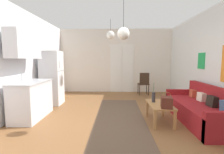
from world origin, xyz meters
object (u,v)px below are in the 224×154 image
(pendant_lamp_far, at_px, (110,35))
(handbag, at_px, (167,102))
(accent_chair, at_px, (144,83))
(coffee_table, at_px, (160,106))
(pendant_lamp_near, at_px, (123,34))
(bamboo_vase, at_px, (154,97))
(refrigerator, at_px, (52,78))
(couch, at_px, (202,110))

(pendant_lamp_far, bearing_deg, handbag, -60.30)
(accent_chair, bearing_deg, handbag, 85.75)
(coffee_table, height_order, handbag, handbag)
(handbag, relative_size, pendant_lamp_near, 0.36)
(accent_chair, bearing_deg, pendant_lamp_near, 69.98)
(pendant_lamp_near, distance_m, pendant_lamp_far, 2.12)
(accent_chair, bearing_deg, bamboo_vase, 82.15)
(coffee_table, bearing_deg, accent_chair, 87.58)
(refrigerator, bearing_deg, handbag, -29.89)
(couch, distance_m, pendant_lamp_near, 2.50)
(bamboo_vase, bearing_deg, pendant_lamp_far, 121.93)
(couch, height_order, pendant_lamp_far, pendant_lamp_far)
(accent_chair, distance_m, pendant_lamp_near, 3.61)
(bamboo_vase, xyz_separation_m, refrigerator, (-2.91, 1.32, 0.30))
(bamboo_vase, relative_size, accent_chair, 0.50)
(refrigerator, relative_size, accent_chair, 1.88)
(pendant_lamp_near, relative_size, pendant_lamp_far, 1.41)
(refrigerator, bearing_deg, couch, -19.06)
(coffee_table, height_order, refrigerator, refrigerator)
(couch, distance_m, refrigerator, 4.27)
(bamboo_vase, bearing_deg, pendant_lamp_near, -153.43)
(handbag, bearing_deg, bamboo_vase, 110.27)
(coffee_table, xyz_separation_m, handbag, (0.05, -0.31, 0.18))
(pendant_lamp_near, bearing_deg, pendant_lamp_far, 99.21)
(coffee_table, xyz_separation_m, refrigerator, (-3.02, 1.46, 0.48))
(couch, xyz_separation_m, accent_chair, (-0.86, 2.86, 0.23))
(coffee_table, relative_size, pendant_lamp_far, 1.40)
(coffee_table, relative_size, accent_chair, 1.00)
(bamboo_vase, relative_size, refrigerator, 0.27)
(handbag, distance_m, pendant_lamp_far, 3.00)
(pendant_lamp_near, bearing_deg, couch, 9.31)
(handbag, height_order, pendant_lamp_near, pendant_lamp_near)
(couch, height_order, pendant_lamp_near, pendant_lamp_near)
(couch, relative_size, coffee_table, 2.40)
(bamboo_vase, xyz_separation_m, accent_chair, (0.24, 2.79, -0.05))
(coffee_table, height_order, bamboo_vase, bamboo_vase)
(couch, xyz_separation_m, refrigerator, (-4.00, 1.38, 0.58))
(accent_chair, height_order, pendant_lamp_near, pendant_lamp_near)
(bamboo_vase, height_order, refrigerator, refrigerator)
(couch, bearing_deg, coffee_table, -175.74)
(coffee_table, distance_m, pendant_lamp_far, 2.88)
(couch, bearing_deg, handbag, -157.53)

